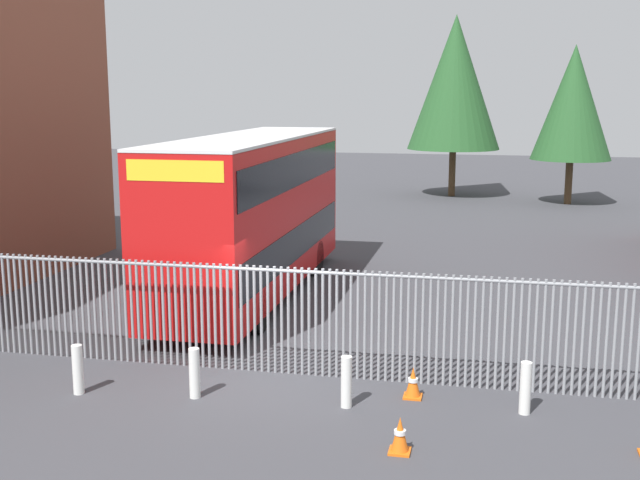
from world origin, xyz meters
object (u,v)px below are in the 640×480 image
object	(u,v)px
bollard_near_left	(78,369)
bollard_center_front	(194,373)
traffic_cone_near_kerb	(413,383)
double_decker_bus_near_gate	(253,209)
bollard_near_right	(346,382)
traffic_cone_mid_forecourt	(400,435)
bollard_far_right	(525,388)

from	to	relation	value
bollard_near_left	bollard_center_front	distance (m)	2.23
bollard_center_front	traffic_cone_near_kerb	size ratio (longest dim) A/B	1.61
double_decker_bus_near_gate	bollard_near_right	distance (m)	8.54
double_decker_bus_near_gate	bollard_near_left	bearing A→B (deg)	-97.98
traffic_cone_mid_forecourt	bollard_far_right	bearing A→B (deg)	45.35
bollard_center_front	traffic_cone_mid_forecourt	distance (m)	4.25
bollard_near_right	traffic_cone_near_kerb	world-z (taller)	bollard_near_right
bollard_near_left	bollard_near_right	bearing A→B (deg)	4.89
traffic_cone_mid_forecourt	traffic_cone_near_kerb	bearing A→B (deg)	90.62
bollard_near_right	traffic_cone_mid_forecourt	xyz separation A→B (m)	(1.15, -1.63, -0.19)
bollard_center_front	bollard_far_right	distance (m)	5.98
bollard_far_right	traffic_cone_near_kerb	xyz separation A→B (m)	(-2.00, 0.34, -0.19)
bollard_near_right	bollard_far_right	world-z (taller)	same
double_decker_bus_near_gate	bollard_far_right	distance (m)	10.11
bollard_near_left	bollard_center_front	bearing A→B (deg)	7.24
bollard_far_right	bollard_near_right	bearing A→B (deg)	-173.26
double_decker_bus_near_gate	bollard_center_front	distance (m)	7.80
bollard_near_right	double_decker_bus_near_gate	bearing A→B (deg)	118.36
double_decker_bus_near_gate	traffic_cone_near_kerb	size ratio (longest dim) A/B	18.32
traffic_cone_mid_forecourt	bollard_near_right	bearing A→B (deg)	125.25
double_decker_bus_near_gate	bollard_far_right	size ratio (longest dim) A/B	11.38
bollard_near_right	traffic_cone_near_kerb	distance (m)	1.34
bollard_near_left	traffic_cone_near_kerb	xyz separation A→B (m)	(6.17, 1.14, -0.19)
traffic_cone_near_kerb	traffic_cone_mid_forecourt	bearing A→B (deg)	-89.38
traffic_cone_near_kerb	bollard_center_front	bearing A→B (deg)	-167.80
bollard_center_front	bollard_near_right	distance (m)	2.83
bollard_near_left	traffic_cone_near_kerb	size ratio (longest dim) A/B	1.61
bollard_near_left	traffic_cone_mid_forecourt	distance (m)	6.31
traffic_cone_mid_forecourt	traffic_cone_near_kerb	distance (m)	2.34
double_decker_bus_near_gate	bollard_far_right	world-z (taller)	double_decker_bus_near_gate
bollard_center_front	bollard_near_left	bearing A→B (deg)	-172.76
traffic_cone_near_kerb	bollard_near_right	bearing A→B (deg)	-147.97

